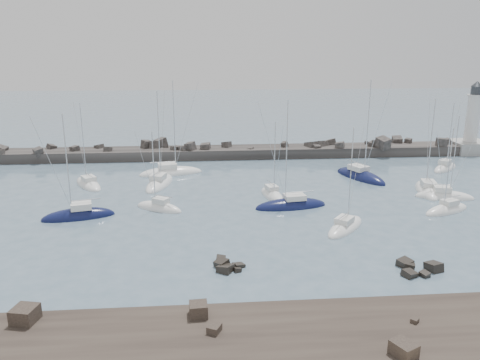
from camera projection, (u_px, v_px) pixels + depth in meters
name	position (u px, v px, depth m)	size (l,w,h in m)	color
ground	(254.00, 230.00, 52.34)	(400.00, 400.00, 0.00)	slate
rock_shelf	(288.00, 351.00, 31.17)	(140.00, 12.00, 2.11)	#2B231D
rock_cluster_near	(227.00, 267.00, 43.13)	(3.05, 3.57, 1.39)	black
rock_cluster_far	(417.00, 268.00, 42.83)	(4.32, 3.66, 1.36)	black
breakwater	(194.00, 156.00, 88.18)	(115.00, 7.67, 5.42)	#2E2B29
lighthouse	(470.00, 137.00, 91.79)	(7.00, 7.00, 14.60)	#979792
sailboat_1	(88.00, 185.00, 69.79)	(6.40, 8.53, 13.14)	white
sailboat_2	(79.00, 216.00, 56.27)	(8.89, 4.60, 13.64)	#0F153E
sailboat_3	(159.00, 184.00, 69.99)	(4.99, 9.90, 15.00)	white
sailboat_4	(171.00, 173.00, 76.30)	(10.74, 5.35, 16.15)	white
sailboat_5	(159.00, 208.00, 59.23)	(6.78, 5.25, 10.81)	white
sailboat_6	(272.00, 196.00, 64.48)	(3.57, 7.36, 11.30)	white
sailboat_7	(345.00, 227.00, 52.82)	(6.88, 7.58, 12.37)	white
sailboat_8	(360.00, 177.00, 73.95)	(7.11, 10.93, 16.55)	#0F153E
sailboat_9	(447.00, 210.00, 58.43)	(7.45, 4.92, 11.46)	white
sailboat_10	(427.00, 191.00, 66.57)	(4.89, 9.33, 14.18)	white
sailboat_12	(445.00, 169.00, 79.23)	(7.21, 6.84, 12.28)	white
sailboat_13	(291.00, 206.00, 60.11)	(9.72, 4.18, 14.78)	#0F153E
sailboat_14	(444.00, 197.00, 63.83)	(8.03, 4.39, 12.27)	white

